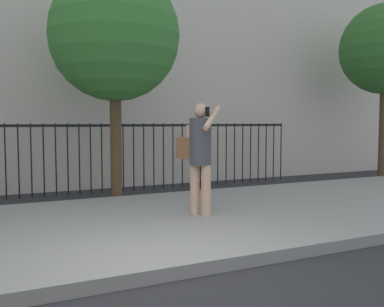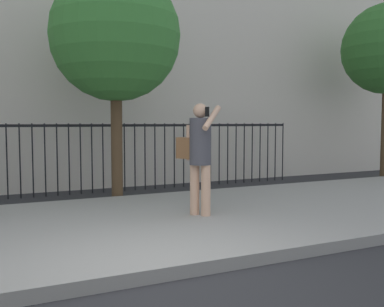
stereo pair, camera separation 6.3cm
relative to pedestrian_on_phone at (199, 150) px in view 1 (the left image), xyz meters
name	(u,v)px [view 1 (the left image)]	position (x,y,z in m)	size (l,w,h in m)	color
ground_plane	(165,283)	(-1.47, -2.12, -1.18)	(60.00, 60.00, 0.00)	#28282B
sidewalk	(107,228)	(-1.47, 0.08, -1.10)	(28.00, 4.40, 0.15)	gray
iron_fence	(62,150)	(-1.47, 3.78, -0.16)	(12.03, 0.04, 1.60)	black
pedestrian_on_phone	(199,150)	(0.00, 0.00, 0.00)	(0.65, 0.72, 1.77)	tan
street_tree_far	(115,36)	(-0.62, 2.47, 2.14)	(2.60, 2.60, 4.64)	#4C3823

